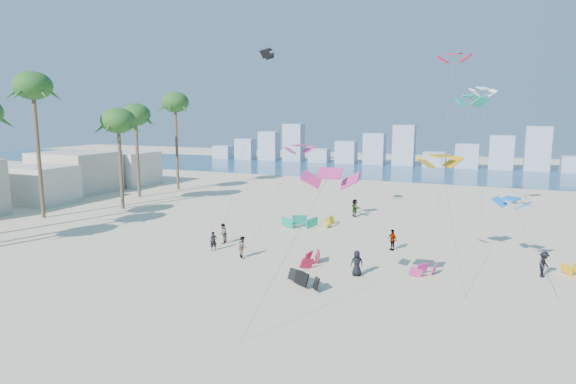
% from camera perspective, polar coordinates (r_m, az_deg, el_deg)
% --- Properties ---
extents(ground, '(220.00, 220.00, 0.00)m').
position_cam_1_polar(ground, '(28.41, -18.96, -13.54)').
color(ground, beige).
rests_on(ground, ground).
extents(ocean, '(220.00, 220.00, 0.00)m').
position_cam_1_polar(ocean, '(93.63, 11.70, 2.54)').
color(ocean, navy).
rests_on(ocean, ground).
extents(kitesurfer_near, '(0.66, 0.65, 1.53)m').
position_cam_1_polar(kitesurfer_near, '(38.70, -8.86, -5.79)').
color(kitesurfer_near, black).
rests_on(kitesurfer_near, ground).
extents(kitesurfer_mid, '(1.01, 1.00, 1.64)m').
position_cam_1_polar(kitesurfer_mid, '(36.57, -5.43, -6.53)').
color(kitesurfer_mid, gray).
rests_on(kitesurfer_mid, ground).
extents(kitesurfers_far, '(28.28, 19.41, 1.91)m').
position_cam_1_polar(kitesurfers_far, '(40.95, 12.27, -4.86)').
color(kitesurfers_far, black).
rests_on(kitesurfers_far, ground).
extents(grounded_kites, '(25.92, 19.07, 1.10)m').
position_cam_1_polar(grounded_kites, '(38.86, 6.66, -6.15)').
color(grounded_kites, '#B51233').
rests_on(grounded_kites, ground).
extents(flying_kites, '(33.06, 36.49, 17.51)m').
position_cam_1_polar(flying_kites, '(42.81, 17.17, 9.84)').
color(flying_kites, '#CF2E7D').
rests_on(flying_kites, ground).
extents(palm_row, '(8.11, 44.80, 14.97)m').
position_cam_1_polar(palm_row, '(53.92, -26.50, 9.20)').
color(palm_row, brown).
rests_on(palm_row, ground).
extents(beachfront_buildings, '(11.50, 43.00, 6.00)m').
position_cam_1_polar(beachfront_buildings, '(65.80, -29.05, 1.08)').
color(beachfront_buildings, beige).
rests_on(beachfront_buildings, ground).
extents(distant_skyline, '(85.00, 3.00, 8.40)m').
position_cam_1_polar(distant_skyline, '(103.33, 12.20, 4.87)').
color(distant_skyline, '#9EADBF').
rests_on(distant_skyline, ground).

